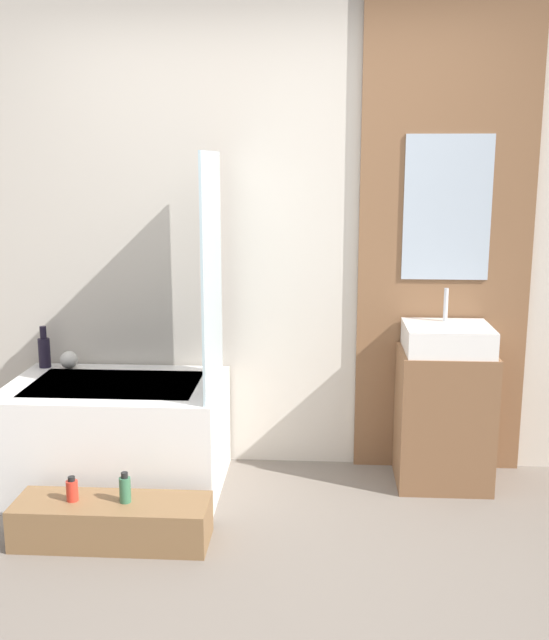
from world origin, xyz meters
TOP-DOWN VIEW (x-y plane):
  - ground_plane at (0.00, 0.00)m, footprint 12.00×12.00m
  - wall_tiled_back at (0.00, 1.58)m, footprint 4.20×0.06m
  - wall_wood_accent at (0.95, 1.53)m, footprint 0.93×0.04m
  - bathtub at (-0.79, 1.16)m, footprint 1.12×0.75m
  - glass_shower_screen at (-0.26, 1.11)m, footprint 0.01×0.62m
  - wooden_step_bench at (-0.65, 0.55)m, footprint 0.89×0.29m
  - vanity_cabinet at (0.95, 1.31)m, footprint 0.49×0.41m
  - sink at (0.95, 1.31)m, footprint 0.45×0.39m
  - vase_tall_dark at (-1.27, 1.45)m, footprint 0.07×0.07m
  - vase_round_light at (-1.12, 1.43)m, footprint 0.10×0.10m
  - bottle_soap_primary at (-0.83, 0.55)m, footprint 0.05×0.05m
  - bottle_soap_secondary at (-0.59, 0.55)m, footprint 0.05×0.05m

SIDE VIEW (x-z plane):
  - ground_plane at x=0.00m, z-range 0.00..0.00m
  - wooden_step_bench at x=-0.65m, z-range 0.00..0.20m
  - bottle_soap_primary at x=-0.83m, z-range 0.19..0.31m
  - bottle_soap_secondary at x=-0.59m, z-range 0.19..0.33m
  - bathtub at x=-0.79m, z-range 0.00..0.57m
  - vanity_cabinet at x=0.95m, z-range 0.00..0.73m
  - vase_round_light at x=-1.12m, z-range 0.57..0.67m
  - vase_tall_dark at x=-1.27m, z-range 0.55..0.79m
  - sink at x=0.95m, z-range 0.65..0.96m
  - glass_shower_screen at x=-0.26m, z-range 0.57..1.76m
  - wall_tiled_back at x=0.00m, z-range 0.00..2.60m
  - wall_wood_accent at x=0.95m, z-range 0.01..2.61m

